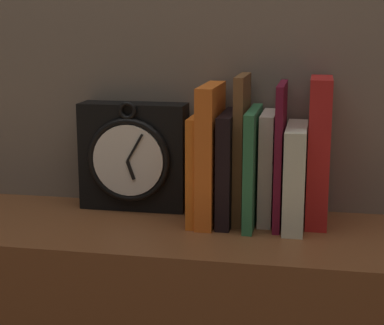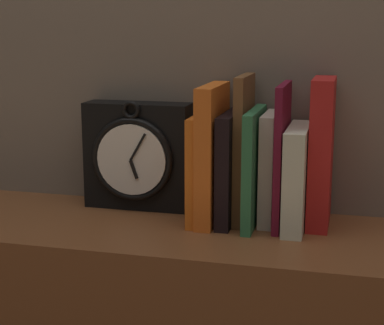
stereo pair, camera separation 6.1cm
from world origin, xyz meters
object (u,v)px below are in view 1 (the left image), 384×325
at_px(book_slot3_brown, 242,148).
at_px(book_slot8_red, 319,151).
at_px(book_slot4_green, 253,167).
at_px(book_slot1_orange, 211,153).
at_px(book_slot6_maroon, 280,154).
at_px(book_slot2_black, 228,167).
at_px(book_slot7_cream, 295,176).
at_px(clock, 133,156).
at_px(book_slot0_orange, 198,167).
at_px(book_slot5_cream, 268,167).

distance_m(book_slot3_brown, book_slot8_red, 0.13).
bearing_deg(book_slot4_green, book_slot1_orange, 178.39).
bearing_deg(book_slot6_maroon, book_slot4_green, -170.78).
relative_size(book_slot2_black, book_slot3_brown, 0.75).
height_order(book_slot2_black, book_slot7_cream, book_slot2_black).
height_order(clock, book_slot0_orange, clock).
relative_size(clock, book_slot2_black, 1.07).
bearing_deg(book_slot6_maroon, book_slot1_orange, -177.40).
height_order(book_slot3_brown, book_slot8_red, book_slot3_brown).
height_order(book_slot2_black, book_slot6_maroon, book_slot6_maroon).
relative_size(book_slot0_orange, book_slot8_red, 0.74).
xyz_separation_m(book_slot2_black, book_slot3_brown, (0.02, 0.01, 0.03)).
bearing_deg(book_slot1_orange, book_slot0_orange, 172.83).
xyz_separation_m(book_slot2_black, book_slot7_cream, (0.12, -0.00, -0.01)).
xyz_separation_m(book_slot1_orange, book_slot2_black, (0.03, 0.00, -0.02)).
bearing_deg(book_slot5_cream, clock, 174.69).
bearing_deg(book_slot3_brown, book_slot8_red, 1.52).
distance_m(clock, book_slot7_cream, 0.30).
xyz_separation_m(book_slot0_orange, book_slot6_maroon, (0.14, 0.00, 0.03)).
xyz_separation_m(book_slot6_maroon, book_slot8_red, (0.06, 0.01, 0.00)).
bearing_deg(book_slot7_cream, book_slot0_orange, 178.59).
height_order(clock, book_slot4_green, clock).
relative_size(book_slot1_orange, book_slot5_cream, 1.25).
xyz_separation_m(book_slot0_orange, book_slot1_orange, (0.02, -0.00, 0.03)).
bearing_deg(book_slot8_red, book_slot1_orange, -174.21).
xyz_separation_m(book_slot2_black, book_slot4_green, (0.04, -0.01, 0.00)).
bearing_deg(book_slot3_brown, book_slot4_green, -38.67).
distance_m(book_slot6_maroon, book_slot7_cream, 0.04).
bearing_deg(book_slot5_cream, book_slot7_cream, -21.69).
height_order(book_slot0_orange, book_slot8_red, book_slot8_red).
height_order(book_slot2_black, book_slot5_cream, same).
height_order(book_slot3_brown, book_slot7_cream, book_slot3_brown).
bearing_deg(book_slot0_orange, book_slot4_green, -2.96).
relative_size(book_slot2_black, book_slot7_cream, 1.11).
xyz_separation_m(book_slot4_green, book_slot6_maroon, (0.05, 0.01, 0.02)).
relative_size(clock, book_slot8_red, 0.82).
distance_m(clock, book_slot2_black, 0.19).
height_order(book_slot0_orange, book_slot4_green, book_slot4_green).
bearing_deg(book_slot3_brown, book_slot7_cream, -9.84).
relative_size(book_slot2_black, book_slot6_maroon, 0.79).
height_order(book_slot3_brown, book_slot4_green, book_slot3_brown).
distance_m(clock, book_slot3_brown, 0.21).
xyz_separation_m(book_slot3_brown, book_slot5_cream, (0.05, 0.00, -0.03)).
bearing_deg(book_slot2_black, book_slot6_maroon, 1.45).
relative_size(book_slot3_brown, book_slot4_green, 1.28).
bearing_deg(book_slot1_orange, book_slot2_black, 5.87).
xyz_separation_m(book_slot2_black, book_slot5_cream, (0.07, 0.01, -0.00)).
bearing_deg(book_slot6_maroon, clock, 172.46).
bearing_deg(book_slot2_black, book_slot5_cream, 12.56).
bearing_deg(book_slot1_orange, book_slot4_green, -1.61).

